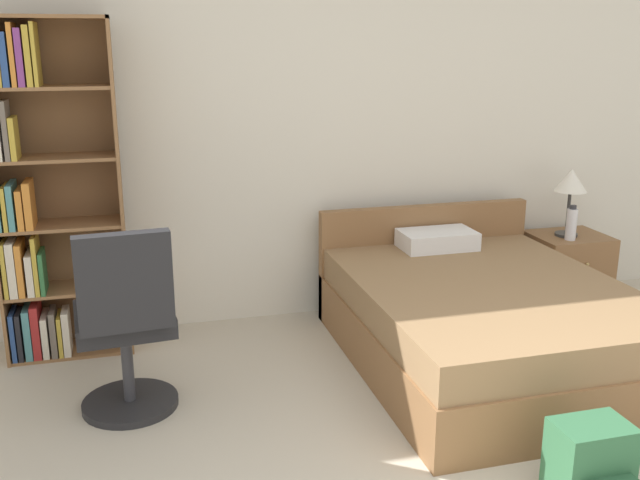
{
  "coord_description": "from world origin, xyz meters",
  "views": [
    {
      "loc": [
        -1.43,
        -1.43,
        1.87
      ],
      "look_at": [
        -0.5,
        1.98,
        0.88
      ],
      "focal_mm": 40.0,
      "sensor_mm": 36.0,
      "label": 1
    }
  ],
  "objects_px": {
    "table_lamp": "(571,184)",
    "bookshelf": "(41,199)",
    "bed": "(481,319)",
    "backpack_green": "(591,467)",
    "water_bottle": "(571,224)",
    "nightstand": "(566,268)",
    "office_chair": "(126,327)"
  },
  "relations": [
    {
      "from": "table_lamp",
      "to": "bookshelf",
      "type": "bearing_deg",
      "value": 179.53
    },
    {
      "from": "bed",
      "to": "nightstand",
      "type": "distance_m",
      "value": 1.35
    },
    {
      "from": "bed",
      "to": "table_lamp",
      "type": "relative_size",
      "value": 4.01
    },
    {
      "from": "nightstand",
      "to": "table_lamp",
      "type": "distance_m",
      "value": 0.64
    },
    {
      "from": "bookshelf",
      "to": "nightstand",
      "type": "xyz_separation_m",
      "value": [
        3.58,
        -0.02,
        -0.72
      ]
    },
    {
      "from": "bookshelf",
      "to": "backpack_green",
      "type": "height_order",
      "value": "bookshelf"
    },
    {
      "from": "water_bottle",
      "to": "table_lamp",
      "type": "bearing_deg",
      "value": 70.02
    },
    {
      "from": "backpack_green",
      "to": "nightstand",
      "type": "bearing_deg",
      "value": 58.69
    },
    {
      "from": "bed",
      "to": "table_lamp",
      "type": "height_order",
      "value": "table_lamp"
    },
    {
      "from": "bed",
      "to": "bookshelf",
      "type": "bearing_deg",
      "value": 162.21
    },
    {
      "from": "table_lamp",
      "to": "water_bottle",
      "type": "xyz_separation_m",
      "value": [
        -0.04,
        -0.1,
        -0.26
      ]
    },
    {
      "from": "office_chair",
      "to": "nightstand",
      "type": "distance_m",
      "value": 3.28
    },
    {
      "from": "office_chair",
      "to": "table_lamp",
      "type": "bearing_deg",
      "value": 15.98
    },
    {
      "from": "table_lamp",
      "to": "bed",
      "type": "bearing_deg",
      "value": -144.15
    },
    {
      "from": "bed",
      "to": "water_bottle",
      "type": "distance_m",
      "value": 1.27
    },
    {
      "from": "bookshelf",
      "to": "nightstand",
      "type": "height_order",
      "value": "bookshelf"
    },
    {
      "from": "water_bottle",
      "to": "backpack_green",
      "type": "bearing_deg",
      "value": -121.17
    },
    {
      "from": "bed",
      "to": "office_chair",
      "type": "distance_m",
      "value": 2.06
    },
    {
      "from": "table_lamp",
      "to": "water_bottle",
      "type": "bearing_deg",
      "value": -109.98
    },
    {
      "from": "bed",
      "to": "table_lamp",
      "type": "bearing_deg",
      "value": 35.85
    },
    {
      "from": "bookshelf",
      "to": "bed",
      "type": "relative_size",
      "value": 1.02
    },
    {
      "from": "table_lamp",
      "to": "water_bottle",
      "type": "distance_m",
      "value": 0.29
    },
    {
      "from": "water_bottle",
      "to": "nightstand",
      "type": "bearing_deg",
      "value": 56.27
    },
    {
      "from": "bookshelf",
      "to": "office_chair",
      "type": "bearing_deg",
      "value": -64.44
    },
    {
      "from": "bed",
      "to": "nightstand",
      "type": "height_order",
      "value": "bed"
    },
    {
      "from": "nightstand",
      "to": "office_chair",
      "type": "bearing_deg",
      "value": -164.07
    },
    {
      "from": "water_bottle",
      "to": "bed",
      "type": "bearing_deg",
      "value": -147.1
    },
    {
      "from": "table_lamp",
      "to": "water_bottle",
      "type": "height_order",
      "value": "table_lamp"
    },
    {
      "from": "bookshelf",
      "to": "office_chair",
      "type": "xyz_separation_m",
      "value": [
        0.44,
        -0.92,
        -0.49
      ]
    },
    {
      "from": "backpack_green",
      "to": "bookshelf",
      "type": "bearing_deg",
      "value": 136.26
    },
    {
      "from": "bookshelf",
      "to": "bed",
      "type": "bearing_deg",
      "value": -17.79
    },
    {
      "from": "office_chair",
      "to": "nightstand",
      "type": "bearing_deg",
      "value": 15.93
    }
  ]
}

